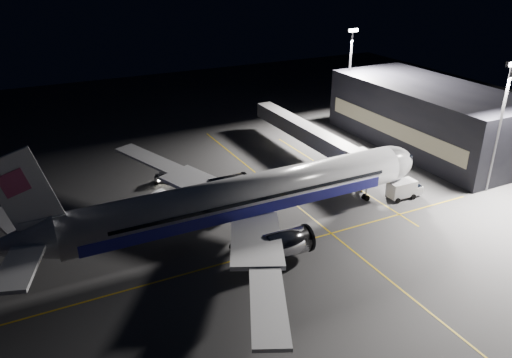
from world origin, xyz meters
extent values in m
plane|color=#4C4C4F|center=(0.00, 0.00, 0.00)|extent=(200.00, 200.00, 0.00)
cube|color=gold|center=(10.00, 0.00, 0.01)|extent=(0.25, 80.00, 0.01)
cube|color=gold|center=(0.00, -6.00, 0.01)|extent=(70.00, 0.25, 0.01)
cube|color=gold|center=(22.00, 10.00, 0.01)|extent=(0.25, 40.00, 0.01)
cylinder|color=silver|center=(0.00, 0.00, 5.30)|extent=(48.00, 5.60, 5.60)
ellipsoid|color=silver|center=(24.00, 0.00, 5.30)|extent=(8.96, 5.60, 5.60)
cube|color=black|center=(26.30, 0.00, 6.30)|extent=(2.20, 3.40, 0.90)
cone|color=silver|center=(-28.50, 0.00, 5.60)|extent=(9.00, 5.49, 5.49)
cube|color=#212198|center=(-1.00, 2.78, 4.40)|extent=(42.24, 0.25, 1.50)
cube|color=#212198|center=(-1.00, -2.78, 4.40)|extent=(42.24, 0.25, 1.50)
cube|color=silver|center=(-2.50, 8.00, 3.70)|extent=(11.36, 15.23, 1.53)
cube|color=silver|center=(-2.50, -8.00, 3.70)|extent=(11.36, 15.23, 1.53)
cube|color=silver|center=(-7.50, 20.50, 4.57)|extent=(8.57, 13.22, 1.31)
cube|color=silver|center=(-7.50, -20.50, 4.57)|extent=(8.57, 13.22, 1.31)
cube|color=silver|center=(-28.00, 5.20, 5.90)|extent=(6.20, 9.67, 0.45)
cube|color=silver|center=(-28.00, -5.20, 5.90)|extent=(6.20, 9.67, 0.45)
cube|color=white|center=(-26.20, 0.00, 11.50)|extent=(7.53, 0.40, 10.28)
cube|color=#C84478|center=(-27.00, 0.00, 12.90)|extent=(3.22, 0.55, 3.22)
cylinder|color=#B7B7BF|center=(1.20, 9.00, 2.55)|extent=(5.60, 3.40, 3.40)
cylinder|color=#B7B7BF|center=(1.20, -9.00, 2.55)|extent=(5.60, 3.40, 3.40)
cylinder|color=#9999A0|center=(20.50, 0.00, 1.25)|extent=(0.26, 0.26, 2.50)
cylinder|color=black|center=(20.50, 0.00, 0.45)|extent=(0.90, 0.70, 0.90)
cylinder|color=#9999A0|center=(-3.00, 4.30, 1.25)|extent=(0.26, 0.26, 2.50)
cylinder|color=#9999A0|center=(-3.00, -4.30, 1.25)|extent=(0.26, 0.26, 2.50)
cylinder|color=black|center=(-3.00, 4.30, 0.55)|extent=(1.10, 1.60, 1.10)
cylinder|color=black|center=(-3.00, -4.30, 0.55)|extent=(1.10, 1.60, 1.10)
cube|color=black|center=(46.00, 14.00, 6.00)|extent=(18.00, 40.00, 12.00)
cube|color=brown|center=(36.95, 14.00, 5.00)|extent=(0.15, 36.00, 3.00)
cube|color=#B2B2B7|center=(22.00, 20.05, 4.60)|extent=(3.00, 33.90, 2.80)
cube|color=#B2B2B7|center=(22.00, 4.20, 4.60)|extent=(3.60, 3.20, 3.40)
cylinder|color=#9999A0|center=(22.00, 4.20, 1.55)|extent=(0.70, 0.70, 3.10)
cylinder|color=black|center=(22.00, 3.30, 0.35)|extent=(0.70, 0.30, 0.70)
cylinder|color=black|center=(22.00, 5.10, 0.35)|extent=(0.70, 0.30, 0.70)
cylinder|color=#59595E|center=(40.00, 32.00, 10.00)|extent=(0.44, 0.44, 20.00)
cube|color=#59595E|center=(40.00, 32.00, 20.30)|extent=(2.40, 0.50, 0.80)
cube|color=white|center=(40.00, 31.65, 20.30)|extent=(2.20, 0.15, 0.60)
cylinder|color=#59595E|center=(40.00, -6.00, 10.00)|extent=(0.44, 0.44, 20.00)
cube|color=silver|center=(25.71, -2.00, 1.70)|extent=(4.43, 2.27, 2.42)
cube|color=silver|center=(28.34, -2.04, 1.04)|extent=(1.79, 2.11, 1.32)
cube|color=black|center=(28.34, -2.04, 1.59)|extent=(1.35, 1.89, 0.55)
cylinder|color=black|center=(27.26, -0.87, 0.44)|extent=(0.88, 0.29, 0.88)
cylinder|color=black|center=(27.23, -3.18, 0.44)|extent=(0.88, 0.29, 0.88)
cylinder|color=black|center=(24.19, -0.82, 0.44)|extent=(0.88, 0.29, 0.88)
cylinder|color=black|center=(24.15, -3.13, 0.44)|extent=(0.88, 0.29, 0.88)
cube|color=black|center=(-5.61, 20.29, 0.77)|extent=(2.86, 2.40, 1.12)
cube|color=black|center=(-5.61, 20.29, 1.48)|extent=(1.35, 1.35, 0.61)
sphere|color=#FFF2CC|center=(-6.40, 19.77, 0.77)|extent=(0.27, 0.27, 0.27)
sphere|color=#FFF2CC|center=(-5.47, 19.35, 0.77)|extent=(0.27, 0.27, 0.27)
cylinder|color=black|center=(-4.41, 20.70, 0.31)|extent=(0.65, 0.46, 0.61)
cylinder|color=black|center=(-5.12, 19.12, 0.31)|extent=(0.65, 0.46, 0.61)
cylinder|color=black|center=(-6.09, 21.46, 0.31)|extent=(0.65, 0.46, 0.61)
cylinder|color=black|center=(-6.80, 19.88, 0.31)|extent=(0.65, 0.46, 0.61)
cone|color=#F2490A|center=(-1.12, 9.23, 0.26)|extent=(0.35, 0.35, 0.53)
cone|color=#F2490A|center=(-1.07, 4.00, 0.27)|extent=(0.37, 0.37, 0.55)
cone|color=#F2490A|center=(3.27, 13.03, 0.33)|extent=(0.44, 0.44, 0.66)
camera|label=1|loc=(-25.60, -53.87, 34.95)|focal=35.00mm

